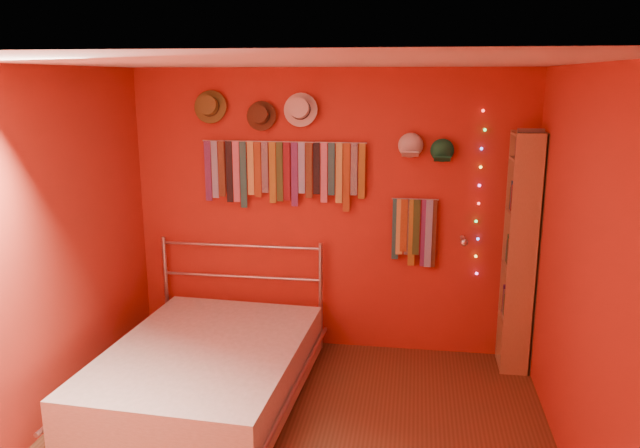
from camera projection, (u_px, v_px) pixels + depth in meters
The scene contains 15 objects.
back_wall at pixel (329, 212), 5.52m from camera, with size 3.50×0.02×2.50m, color #A4261A.
right_wall at pixel (588, 286), 3.57m from camera, with size 0.02×3.50×2.50m, color #A4261A.
left_wall at pixel (29, 259), 4.09m from camera, with size 0.02×3.50×2.50m, color #A4261A.
ceiling at pixel (287, 62), 3.55m from camera, with size 3.50×3.50×0.02m, color white.
tie_rack at pixel (282, 170), 5.43m from camera, with size 1.45×0.03×0.60m.
small_tie_rack at pixel (415, 229), 5.37m from camera, with size 0.40×0.03×0.60m.
fedora_olive at pixel (209, 106), 5.37m from camera, with size 0.29×0.16×0.28m.
fedora_brown at pixel (260, 115), 5.32m from camera, with size 0.26×0.14×0.25m.
fedora_white at pixel (300, 109), 5.25m from camera, with size 0.29×0.16×0.29m.
cap_white at pixel (411, 146), 5.22m from camera, with size 0.19×0.24×0.19m.
cap_green at pixel (442, 151), 5.19m from camera, with size 0.19×0.24×0.19m.
fairy_lights at pixel (479, 195), 5.24m from camera, with size 0.05×0.02×1.41m.
reading_lamp at pixel (464, 241), 5.16m from camera, with size 0.07×0.29×0.09m.
bookshelf at pixel (525, 252), 5.11m from camera, with size 0.25×0.34×2.00m.
bed at pixel (206, 370), 4.78m from camera, with size 1.60×2.09×0.99m.
Camera 1 is at (0.75, -3.59, 2.42)m, focal length 35.00 mm.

